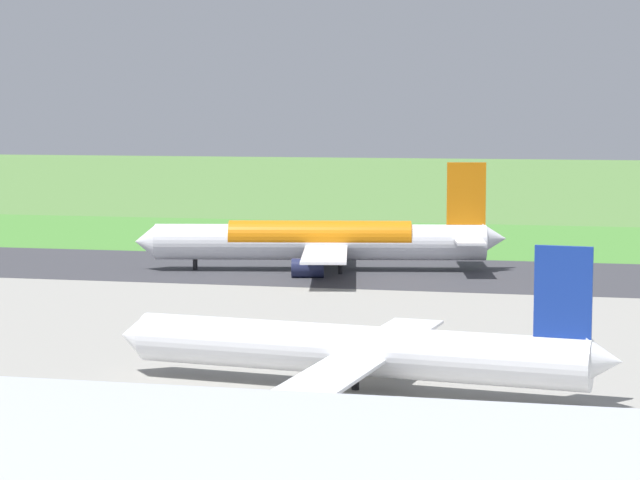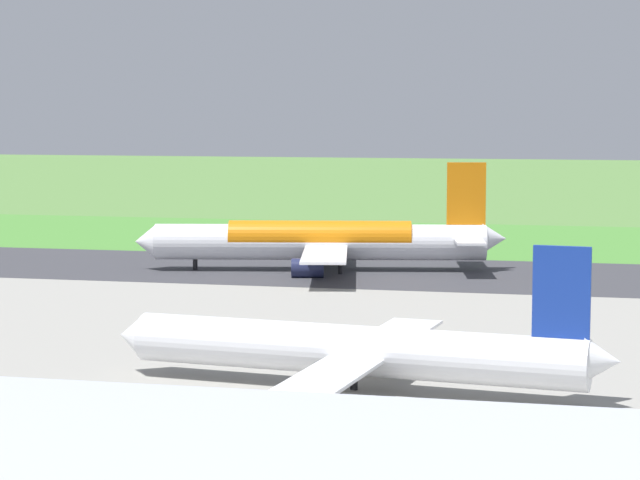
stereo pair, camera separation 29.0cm
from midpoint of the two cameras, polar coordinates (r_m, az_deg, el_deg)
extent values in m
plane|color=#547F3D|center=(182.75, -0.07, -1.40)|extent=(800.00, 800.00, 0.00)
cube|color=#38383D|center=(182.75, -0.07, -1.39)|extent=(600.00, 35.01, 0.06)
cube|color=gray|center=(116.15, -7.77, -5.78)|extent=(440.00, 110.00, 0.05)
cube|color=#478534|center=(219.54, 2.11, -0.14)|extent=(600.00, 80.00, 0.04)
cylinder|color=white|center=(182.24, -0.05, -0.09)|extent=(48.11, 14.32, 5.20)
cone|color=white|center=(184.73, -7.98, -0.07)|extent=(3.89, 5.42, 4.94)
cone|color=white|center=(183.20, 7.86, 0.07)|extent=(4.28, 5.01, 4.42)
cube|color=orange|center=(182.24, 6.61, 2.11)|extent=(5.59, 1.57, 9.00)
cube|color=white|center=(177.33, 6.74, -0.05)|extent=(5.65, 9.60, 0.36)
cube|color=white|center=(188.23, 6.44, 0.31)|extent=(5.65, 9.60, 0.36)
cube|color=white|center=(171.33, 0.18, -0.62)|extent=(10.11, 22.74, 0.35)
cube|color=white|center=(193.19, 0.34, 0.14)|extent=(10.11, 22.74, 0.35)
cylinder|color=#23284C|center=(175.18, -0.61, -1.29)|extent=(4.95, 3.61, 2.80)
cylinder|color=#23284C|center=(190.06, -0.43, -0.71)|extent=(4.95, 3.61, 2.80)
cylinder|color=black|center=(183.95, -5.73, -0.85)|extent=(0.70, 0.70, 3.42)
cylinder|color=black|center=(178.49, 0.88, -1.03)|extent=(0.70, 0.70, 3.42)
cylinder|color=black|center=(186.43, 0.91, -0.73)|extent=(0.70, 0.70, 3.42)
cylinder|color=orange|center=(182.18, -0.05, 0.07)|extent=(26.91, 10.20, 5.23)
cylinder|color=white|center=(105.78, 1.54, -5.03)|extent=(39.33, 8.66, 4.24)
cone|color=white|center=(113.70, -8.51, -4.31)|extent=(2.89, 4.28, 4.02)
cone|color=white|center=(101.49, 12.70, -5.37)|extent=(3.24, 3.90, 3.60)
cube|color=#19389E|center=(101.00, 10.90, -2.33)|extent=(4.58, 0.92, 7.33)
cube|color=white|center=(97.26, 0.39, -6.21)|extent=(6.90, 18.36, 0.29)
cube|color=white|center=(114.04, 3.30, -4.39)|extent=(6.90, 18.36, 0.29)
cylinder|color=black|center=(106.35, 1.54, -6.49)|extent=(0.65, 0.65, 1.30)
cylinder|color=slate|center=(221.51, 0.01, 0.13)|extent=(0.10, 0.10, 1.65)
cube|color=red|center=(221.42, 0.01, 0.42)|extent=(0.60, 0.04, 0.60)
cone|color=orange|center=(219.37, -1.92, -0.08)|extent=(0.40, 0.40, 0.55)
camera|label=1|loc=(0.14, -90.05, 0.00)|focal=70.50mm
camera|label=2|loc=(0.14, 89.95, 0.00)|focal=70.50mm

